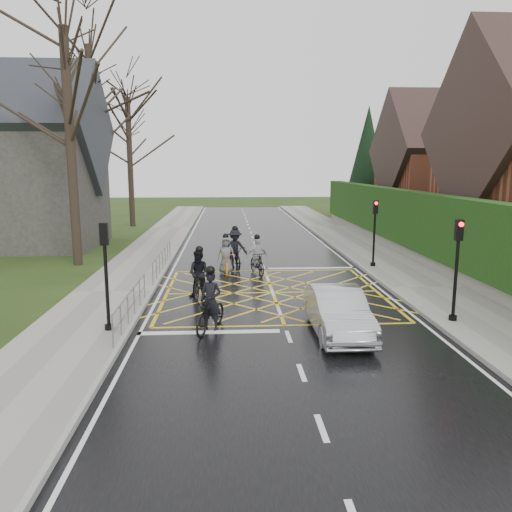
{
  "coord_description": "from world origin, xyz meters",
  "views": [
    {
      "loc": [
        -1.69,
        -18.36,
        4.74
      ],
      "look_at": [
        -0.59,
        0.71,
        1.3
      ],
      "focal_mm": 35.0,
      "sensor_mm": 36.0,
      "label": 1
    }
  ],
  "objects": [
    {
      "name": "ground",
      "position": [
        0.0,
        0.0,
        0.0
      ],
      "size": [
        120.0,
        120.0,
        0.0
      ],
      "primitive_type": "plane",
      "color": "#203010",
      "rests_on": "ground"
    },
    {
      "name": "road",
      "position": [
        0.0,
        0.0,
        0.01
      ],
      "size": [
        9.0,
        80.0,
        0.01
      ],
      "primitive_type": "cube",
      "color": "black",
      "rests_on": "ground"
    },
    {
      "name": "sidewalk_right",
      "position": [
        6.0,
        0.0,
        0.07
      ],
      "size": [
        3.0,
        80.0,
        0.15
      ],
      "primitive_type": "cube",
      "color": "gray",
      "rests_on": "ground"
    },
    {
      "name": "sidewalk_left",
      "position": [
        -6.0,
        0.0,
        0.07
      ],
      "size": [
        3.0,
        80.0,
        0.15
      ],
      "primitive_type": "cube",
      "color": "gray",
      "rests_on": "ground"
    },
    {
      "name": "stone_wall",
      "position": [
        7.75,
        6.0,
        0.35
      ],
      "size": [
        0.5,
        38.0,
        0.7
      ],
      "primitive_type": "cube",
      "color": "slate",
      "rests_on": "ground"
    },
    {
      "name": "hedge",
      "position": [
        7.75,
        6.0,
        2.1
      ],
      "size": [
        0.9,
        38.0,
        2.8
      ],
      "primitive_type": "cube",
      "color": "#11330E",
      "rests_on": "stone_wall"
    },
    {
      "name": "house_far",
      "position": [
        14.75,
        18.0,
        4.36
      ],
      "size": [
        9.8,
        8.8,
        10.3
      ],
      "color": "brown",
      "rests_on": "ground"
    },
    {
      "name": "conifer",
      "position": [
        10.75,
        26.0,
        4.99
      ],
      "size": [
        4.6,
        4.6,
        10.0
      ],
      "color": "black",
      "rests_on": "ground"
    },
    {
      "name": "church",
      "position": [
        -13.54,
        12.0,
        4.93
      ],
      "size": [
        8.8,
        7.8,
        11.0
      ],
      "color": "#2D2B28",
      "rests_on": "ground"
    },
    {
      "name": "tree_near",
      "position": [
        -9.0,
        6.0,
        7.91
      ],
      "size": [
        9.24,
        9.24,
        11.44
      ],
      "color": "black",
      "rests_on": "ground"
    },
    {
      "name": "tree_mid",
      "position": [
        -10.0,
        14.0,
        8.63
      ],
      "size": [
        10.08,
        10.08,
        12.48
      ],
      "color": "black",
      "rests_on": "ground"
    },
    {
      "name": "tree_far",
      "position": [
        -9.3,
        22.0,
        7.19
      ],
      "size": [
        8.4,
        8.4,
        10.4
      ],
      "color": "black",
      "rests_on": "ground"
    },
    {
      "name": "railing_south",
      "position": [
        -4.65,
        -3.5,
        0.78
      ],
      "size": [
        0.05,
        5.04,
        1.03
      ],
      "color": "slate",
      "rests_on": "ground"
    },
    {
      "name": "railing_north",
      "position": [
        -4.65,
        4.0,
        0.79
      ],
      "size": [
        0.05,
        6.04,
        1.03
      ],
      "color": "slate",
      "rests_on": "ground"
    },
    {
      "name": "traffic_light_ne",
      "position": [
        5.1,
        4.2,
        1.66
      ],
      "size": [
        0.24,
        0.31,
        3.21
      ],
      "rotation": [
        0.0,
        0.0,
        3.14
      ],
      "color": "black",
      "rests_on": "ground"
    },
    {
      "name": "traffic_light_se",
      "position": [
        5.1,
        -4.2,
        1.66
      ],
      "size": [
        0.24,
        0.31,
        3.21
      ],
      "rotation": [
        0.0,
        0.0,
        3.14
      ],
      "color": "black",
      "rests_on": "ground"
    },
    {
      "name": "traffic_light_sw",
      "position": [
        -5.1,
        -4.5,
        1.66
      ],
      "size": [
        0.24,
        0.31,
        3.21
      ],
      "color": "black",
      "rests_on": "ground"
    },
    {
      "name": "cyclist_rear",
      "position": [
        -2.2,
        -4.3,
        0.63
      ],
      "size": [
        1.34,
        2.1,
        1.93
      ],
      "rotation": [
        0.0,
        0.0,
        -0.36
      ],
      "color": "black",
      "rests_on": "ground"
    },
    {
      "name": "cyclist_back",
      "position": [
        -2.71,
        -0.62,
        0.73
      ],
      "size": [
        0.95,
        1.98,
        1.93
      ],
      "rotation": [
        0.0,
        0.0,
        -0.15
      ],
      "color": "black",
      "rests_on": "ground"
    },
    {
      "name": "cyclist_mid",
      "position": [
        -1.35,
        4.87,
        0.73
      ],
      "size": [
        1.3,
        2.16,
        2.0
      ],
      "rotation": [
        0.0,
        0.0,
        0.21
      ],
      "color": "black",
      "rests_on": "ground"
    },
    {
      "name": "cyclist_front",
      "position": [
        -0.4,
        3.24,
        0.67
      ],
      "size": [
        1.04,
        1.87,
        1.81
      ],
      "rotation": [
        0.0,
        0.0,
        0.27
      ],
      "color": "black",
      "rests_on": "ground"
    },
    {
      "name": "cyclist_lead",
      "position": [
        -1.78,
        3.48,
        0.63
      ],
      "size": [
        0.86,
        1.92,
        1.82
      ],
      "rotation": [
        0.0,
        0.0,
        0.08
      ],
      "color": "#BD7717",
      "rests_on": "ground"
    },
    {
      "name": "car",
      "position": [
        1.43,
        -4.82,
        0.66
      ],
      "size": [
        1.4,
        4.01,
        1.32
      ],
      "primitive_type": "imported",
      "rotation": [
        0.0,
        0.0,
        0.0
      ],
      "color": "#BABCC2",
      "rests_on": "ground"
    }
  ]
}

